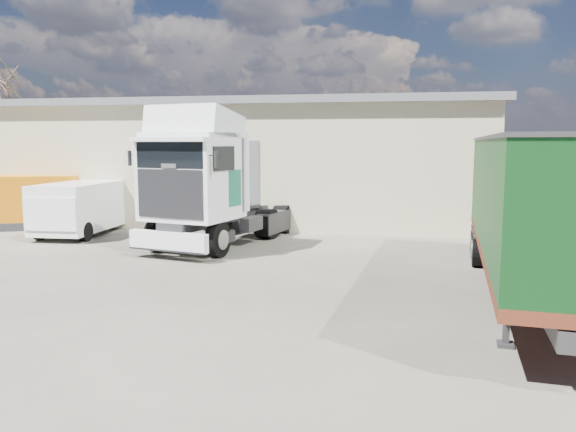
% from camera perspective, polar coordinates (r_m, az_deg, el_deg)
% --- Properties ---
extents(ground, '(120.00, 120.00, 0.00)m').
position_cam_1_polar(ground, '(12.84, -13.23, -8.62)').
color(ground, '#2A2822').
rests_on(ground, ground).
extents(warehouse, '(30.60, 12.60, 5.42)m').
position_cam_1_polar(warehouse, '(29.43, -11.76, 5.63)').
color(warehouse, beige).
rests_on(warehouse, ground).
extents(bare_tree, '(4.00, 4.00, 9.60)m').
position_cam_1_polar(bare_tree, '(39.08, -26.65, 13.15)').
color(bare_tree, '#382B21').
rests_on(bare_tree, ground).
extents(tractor_unit, '(4.16, 7.33, 4.68)m').
position_cam_1_polar(tractor_unit, '(18.89, -8.19, 2.68)').
color(tractor_unit, black).
rests_on(tractor_unit, ground).
extents(box_trailer, '(3.46, 11.18, 3.66)m').
position_cam_1_polar(box_trailer, '(13.79, 23.77, 1.48)').
color(box_trailer, '#2D2D30').
rests_on(box_trailer, ground).
extents(panel_van, '(2.16, 4.96, 2.00)m').
position_cam_1_polar(panel_van, '(23.02, -20.17, 0.81)').
color(panel_van, black).
rests_on(panel_van, ground).
extents(orange_skip, '(4.05, 3.35, 2.17)m').
position_cam_1_polar(orange_skip, '(25.65, -23.91, 1.07)').
color(orange_skip, '#2D2D30').
rests_on(orange_skip, ground).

